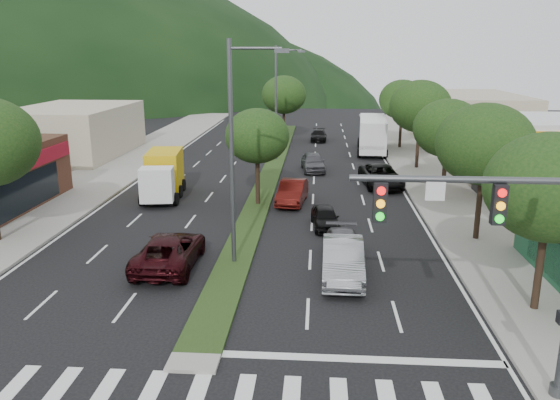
# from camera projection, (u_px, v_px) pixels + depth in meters

# --- Properties ---
(ground) EXTENTS (160.00, 160.00, 0.00)m
(ground) POSITION_uv_depth(u_px,v_px,m) (197.00, 356.00, 17.52)
(ground) COLOR black
(ground) RESTS_ON ground
(sidewalk_right) EXTENTS (5.00, 90.00, 0.15)m
(sidewalk_right) POSITION_uv_depth(u_px,v_px,m) (434.00, 182.00, 40.71)
(sidewalk_right) COLOR gray
(sidewalk_right) RESTS_ON ground
(sidewalk_left) EXTENTS (6.00, 90.00, 0.15)m
(sidewalk_left) POSITION_uv_depth(u_px,v_px,m) (102.00, 177.00, 42.45)
(sidewalk_left) COLOR gray
(sidewalk_left) RESTS_ON ground
(median) EXTENTS (1.60, 56.00, 0.12)m
(median) POSITION_uv_depth(u_px,v_px,m) (271.00, 171.00, 44.45)
(median) COLOR #1B3112
(median) RESTS_ON ground
(crosswalk) EXTENTS (19.00, 2.20, 0.01)m
(crosswalk) POSITION_uv_depth(u_px,v_px,m) (181.00, 394.00, 15.59)
(crosswalk) COLOR silver
(crosswalk) RESTS_ON ground
(traffic_signal) EXTENTS (6.12, 0.40, 7.00)m
(traffic_signal) POSITION_uv_depth(u_px,v_px,m) (518.00, 243.00, 14.20)
(traffic_signal) COLOR #47494C
(traffic_signal) RESTS_ON ground
(gas_canopy) EXTENTS (12.20, 8.20, 5.25)m
(gas_canopy) POSITION_uv_depth(u_px,v_px,m) (548.00, 127.00, 36.18)
(gas_canopy) COLOR silver
(gas_canopy) RESTS_ON ground
(bldg_left_far) EXTENTS (9.00, 14.00, 4.60)m
(bldg_left_far) POSITION_uv_depth(u_px,v_px,m) (74.00, 131.00, 50.93)
(bldg_left_far) COLOR beige
(bldg_left_far) RESTS_ON ground
(bldg_right_far) EXTENTS (10.00, 16.00, 5.20)m
(bldg_right_far) POSITION_uv_depth(u_px,v_px,m) (467.00, 119.00, 57.86)
(bldg_right_far) COLOR beige
(bldg_right_far) RESTS_ON ground
(tree_r_a) EXTENTS (4.60, 4.60, 6.63)m
(tree_r_a) POSITION_uv_depth(u_px,v_px,m) (550.00, 187.00, 19.29)
(tree_r_a) COLOR black
(tree_r_a) RESTS_ON sidewalk_right
(tree_r_b) EXTENTS (4.80, 4.80, 6.94)m
(tree_r_b) POSITION_uv_depth(u_px,v_px,m) (485.00, 144.00, 26.93)
(tree_r_b) COLOR black
(tree_r_b) RESTS_ON sidewalk_right
(tree_r_c) EXTENTS (4.40, 4.40, 6.48)m
(tree_r_c) POSITION_uv_depth(u_px,v_px,m) (448.00, 128.00, 34.71)
(tree_r_c) COLOR black
(tree_r_c) RESTS_ON sidewalk_right
(tree_r_d) EXTENTS (5.00, 5.00, 7.17)m
(tree_r_d) POSITION_uv_depth(u_px,v_px,m) (420.00, 106.00, 44.22)
(tree_r_d) COLOR black
(tree_r_d) RESTS_ON sidewalk_right
(tree_r_e) EXTENTS (4.60, 4.60, 6.71)m
(tree_r_e) POSITION_uv_depth(u_px,v_px,m) (402.00, 100.00, 53.92)
(tree_r_e) COLOR black
(tree_r_e) RESTS_ON sidewalk_right
(tree_med_near) EXTENTS (4.00, 4.00, 6.02)m
(tree_med_near) POSITION_uv_depth(u_px,v_px,m) (257.00, 136.00, 33.68)
(tree_med_near) COLOR black
(tree_med_near) RESTS_ON median
(tree_med_far) EXTENTS (4.80, 4.80, 6.94)m
(tree_med_far) POSITION_uv_depth(u_px,v_px,m) (284.00, 95.00, 58.56)
(tree_med_far) COLOR black
(tree_med_far) RESTS_ON median
(streetlight_near) EXTENTS (2.60, 0.25, 10.00)m
(streetlight_near) POSITION_uv_depth(u_px,v_px,m) (236.00, 144.00, 23.74)
(streetlight_near) COLOR #47494C
(streetlight_near) RESTS_ON ground
(streetlight_mid) EXTENTS (2.60, 0.25, 10.00)m
(streetlight_mid) POSITION_uv_depth(u_px,v_px,m) (278.00, 98.00, 47.80)
(streetlight_mid) COLOR #47494C
(streetlight_mid) RESTS_ON ground
(sedan_silver) EXTENTS (1.81, 4.98, 1.63)m
(sedan_silver) POSITION_uv_depth(u_px,v_px,m) (343.00, 260.00, 23.46)
(sedan_silver) COLOR #96999D
(sedan_silver) RESTS_ON ground
(suv_maroon) EXTENTS (2.56, 5.46, 1.51)m
(suv_maroon) POSITION_uv_depth(u_px,v_px,m) (170.00, 251.00, 24.67)
(suv_maroon) COLOR black
(suv_maroon) RESTS_ON ground
(car_queue_a) EXTENTS (1.78, 3.64, 1.19)m
(car_queue_a) POSITION_uv_depth(u_px,v_px,m) (325.00, 217.00, 30.19)
(car_queue_a) COLOR black
(car_queue_a) RESTS_ON ground
(car_queue_b) EXTENTS (1.85, 4.48, 1.30)m
(car_queue_b) POSITION_uv_depth(u_px,v_px,m) (343.00, 248.00, 25.31)
(car_queue_b) COLOR #57575D
(car_queue_b) RESTS_ON ground
(car_queue_c) EXTENTS (2.01, 4.63, 1.48)m
(car_queue_c) POSITION_uv_depth(u_px,v_px,m) (292.00, 192.00, 35.11)
(car_queue_c) COLOR #4D100C
(car_queue_c) RESTS_ON ground
(car_queue_d) EXTENTS (3.16, 5.78, 1.54)m
(car_queue_d) POSITION_uv_depth(u_px,v_px,m) (381.00, 176.00, 39.49)
(car_queue_d) COLOR black
(car_queue_d) RESTS_ON ground
(car_queue_e) EXTENTS (2.24, 4.52, 1.48)m
(car_queue_e) POSITION_uv_depth(u_px,v_px,m) (313.00, 162.00, 44.65)
(car_queue_e) COLOR #48484D
(car_queue_e) RESTS_ON ground
(car_queue_f) EXTENTS (1.78, 4.16, 1.19)m
(car_queue_f) POSITION_uv_depth(u_px,v_px,m) (319.00, 135.00, 59.81)
(car_queue_f) COLOR black
(car_queue_f) RESTS_ON ground
(box_truck) EXTENTS (2.97, 6.29, 2.99)m
(box_truck) POSITION_uv_depth(u_px,v_px,m) (163.00, 176.00, 36.53)
(box_truck) COLOR white
(box_truck) RESTS_ON ground
(motorhome) EXTENTS (3.29, 8.84, 3.33)m
(motorhome) POSITION_uv_depth(u_px,v_px,m) (372.00, 134.00, 52.76)
(motorhome) COLOR white
(motorhome) RESTS_ON ground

